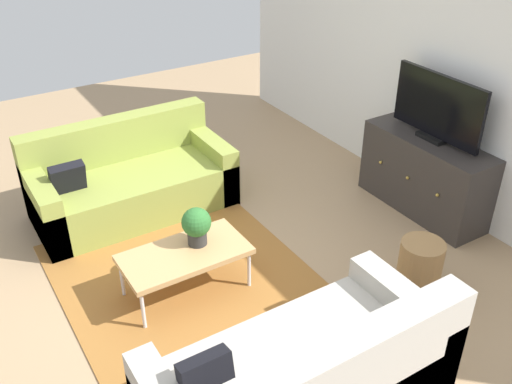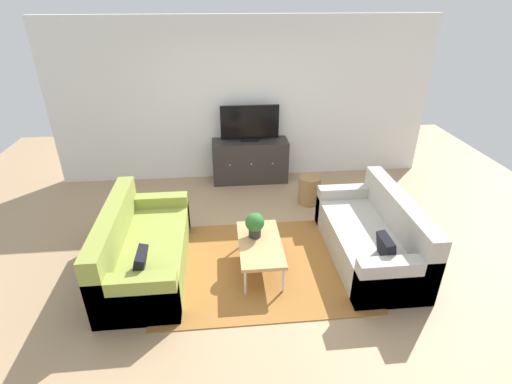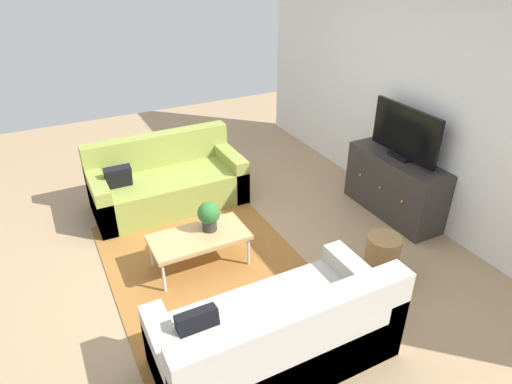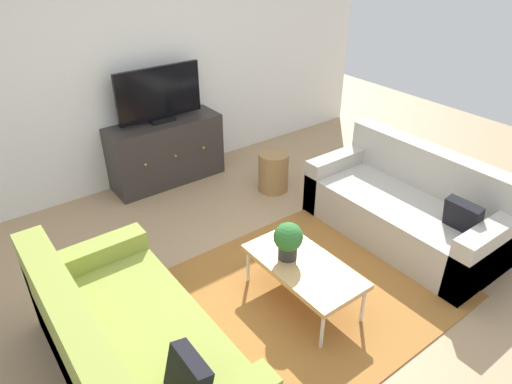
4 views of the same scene
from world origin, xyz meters
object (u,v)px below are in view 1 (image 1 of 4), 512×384
Objects in this scene: potted_plant at (197,225)px; coffee_table at (185,255)px; wicker_basket at (420,267)px; couch_left_side at (129,181)px; flat_screen_tv at (438,108)px; tv_console at (425,175)px.

coffee_table is at bearing -70.25° from potted_plant.
potted_plant is 0.69× the size of wicker_basket.
couch_left_side is 4.08× the size of wicker_basket.
flat_screen_tv reaches higher than couch_left_side.
couch_left_side is 2.82m from tv_console.
flat_screen_tv is (0.00, 0.02, 0.67)m from tv_console.
tv_console is (1.51, 2.37, 0.09)m from couch_left_side.
potted_plant is (1.37, 0.04, 0.27)m from couch_left_side.
potted_plant reaches higher than coffee_table.
wicker_basket reaches higher than coffee_table.
tv_console is (0.14, 2.33, -0.18)m from potted_plant.
couch_left_side reaches higher than tv_console.
flat_screen_tv reaches higher than coffee_table.
tv_console reaches higher than potted_plant.
tv_console reaches higher than wicker_basket.
wicker_basket is (1.00, 1.41, -0.33)m from potted_plant.
potted_plant is 2.40m from flat_screen_tv.
flat_screen_tv is at bearing 90.00° from tv_console.
wicker_basket is (0.86, -0.92, -0.15)m from tv_console.
flat_screen_tv is at bearing 132.49° from wicker_basket.
flat_screen_tv reaches higher than tv_console.
tv_console is at bearing -90.00° from flat_screen_tv.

